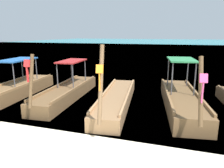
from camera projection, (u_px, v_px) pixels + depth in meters
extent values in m
plane|color=beige|center=(67.00, 165.00, 4.98)|extent=(120.00, 120.00, 0.00)
plane|color=teal|center=(171.00, 44.00, 62.12)|extent=(120.00, 120.00, 0.00)
cube|color=brown|center=(10.00, 93.00, 9.97)|extent=(1.75, 6.21, 0.58)
cube|color=#996C3F|center=(20.00, 87.00, 9.77)|extent=(0.58, 5.62, 0.10)
cylinder|color=#4C4C51|center=(14.00, 76.00, 9.53)|extent=(0.05, 0.05, 1.16)
cylinder|color=#4C4C51|center=(22.00, 69.00, 11.46)|extent=(0.05, 0.05, 1.16)
cylinder|color=#4C4C51|center=(36.00, 69.00, 11.28)|extent=(0.05, 0.05, 1.16)
cube|color=#235BA3|center=(17.00, 60.00, 10.35)|extent=(1.21, 2.12, 0.06)
cube|color=brown|center=(67.00, 93.00, 10.03)|extent=(1.49, 5.38, 0.54)
cube|color=brown|center=(57.00, 86.00, 10.07)|extent=(0.43, 4.89, 0.10)
cube|color=brown|center=(77.00, 87.00, 9.84)|extent=(0.43, 4.89, 0.10)
cylinder|color=brown|center=(31.00, 81.00, 7.19)|extent=(0.16, 0.52, 1.82)
cube|color=red|center=(27.00, 63.00, 6.91)|extent=(0.21, 0.12, 0.25)
cube|color=red|center=(28.00, 75.00, 6.98)|extent=(0.04, 0.08, 0.51)
cylinder|color=#4C4C51|center=(57.00, 76.00, 9.79)|extent=(0.05, 0.05, 1.14)
cylinder|color=#4C4C51|center=(73.00, 77.00, 9.62)|extent=(0.05, 0.05, 1.14)
cylinder|color=#4C4C51|center=(71.00, 70.00, 11.30)|extent=(0.05, 0.05, 1.14)
cylinder|color=#4C4C51|center=(85.00, 71.00, 11.13)|extent=(0.05, 0.05, 1.14)
cube|color=#AD2323|center=(72.00, 61.00, 10.32)|extent=(1.07, 1.86, 0.06)
cube|color=olive|center=(117.00, 100.00, 9.11)|extent=(1.79, 5.71, 0.49)
cube|color=#AF7F52|center=(105.00, 92.00, 9.13)|extent=(0.73, 5.14, 0.10)
cube|color=#AF7F52|center=(128.00, 94.00, 8.95)|extent=(0.73, 5.14, 0.10)
cylinder|color=brown|center=(101.00, 85.00, 6.01)|extent=(0.20, 0.62, 2.24)
cube|color=orange|center=(100.00, 69.00, 5.80)|extent=(0.21, 0.14, 0.25)
cube|color=orange|center=(100.00, 82.00, 5.87)|extent=(0.04, 0.08, 0.49)
cube|color=brown|center=(181.00, 101.00, 8.72)|extent=(2.01, 5.44, 0.60)
cube|color=brown|center=(167.00, 92.00, 8.72)|extent=(0.79, 4.85, 0.10)
cube|color=brown|center=(197.00, 94.00, 8.55)|extent=(0.79, 4.85, 0.10)
cylinder|color=brown|center=(201.00, 91.00, 5.72)|extent=(0.23, 0.77, 1.84)
cube|color=#F24C8C|center=(204.00, 78.00, 5.50)|extent=(0.22, 0.17, 0.25)
cube|color=#F24C8C|center=(202.00, 93.00, 5.57)|extent=(0.04, 0.08, 0.54)
cylinder|color=#4C4C51|center=(172.00, 79.00, 8.43)|extent=(0.06, 0.06, 1.31)
cylinder|color=#4C4C51|center=(195.00, 80.00, 8.30)|extent=(0.06, 0.06, 1.31)
cylinder|color=#4C4C51|center=(168.00, 72.00, 9.96)|extent=(0.06, 0.06, 1.31)
cylinder|color=#4C4C51|center=(187.00, 72.00, 9.83)|extent=(0.06, 0.06, 1.31)
cube|color=#2D844C|center=(182.00, 59.00, 8.97)|extent=(1.31, 1.93, 0.06)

